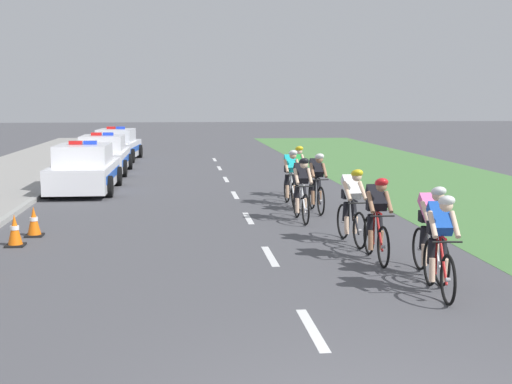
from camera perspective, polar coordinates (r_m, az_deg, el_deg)
name	(u,v)px	position (r m, az deg, el deg)	size (l,w,h in m)	color
kerb_edge	(34,200)	(19.84, -18.34, -0.64)	(0.16, 60.00, 0.13)	#9E9E99
grass_verge	(476,195)	(21.34, 18.16, -0.23)	(7.00, 60.00, 0.01)	#4C7F42
lane_markings_centre	(241,205)	(18.28, -1.30, -1.13)	(0.14, 29.60, 0.01)	white
cyclist_lead	(440,243)	(10.20, 15.32, -4.18)	(0.45, 1.72, 1.56)	black
cyclist_second	(431,230)	(11.15, 14.64, -3.14)	(0.42, 1.72, 1.56)	black
cyclist_third	(377,218)	(12.09, 10.19, -2.15)	(0.42, 1.72, 1.56)	black
cyclist_fourth	(352,205)	(13.46, 8.13, -1.09)	(0.44, 1.72, 1.56)	black
cyclist_fifth	(301,188)	(15.84, 3.87, 0.31)	(0.42, 1.72, 1.56)	black
cyclist_sixth	(317,182)	(17.15, 5.17, 0.88)	(0.42, 1.72, 1.56)	black
cyclist_seventh	(291,177)	(18.23, 2.97, 1.32)	(0.43, 1.72, 1.56)	black
cyclist_eighth	(297,171)	(19.77, 3.47, 1.82)	(0.44, 1.72, 1.56)	black
police_car_nearest	(84,170)	(21.61, -14.35, 1.82)	(2.04, 4.42, 1.59)	white
police_car_second	(103,156)	(26.80, -12.82, 3.00)	(2.01, 4.40, 1.59)	white
police_car_third	(117,146)	(32.41, -11.73, 3.84)	(2.24, 4.51, 1.59)	silver
traffic_cone_near	(34,222)	(14.89, -18.31, -2.41)	(0.36, 0.36, 0.64)	black
traffic_cone_mid	(15,231)	(14.01, -19.77, -3.10)	(0.36, 0.36, 0.64)	black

